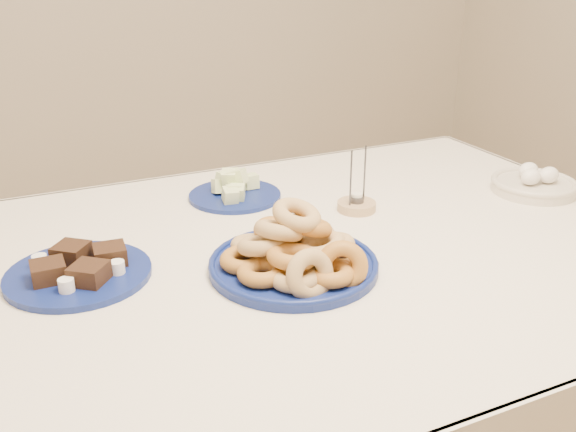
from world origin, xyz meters
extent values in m
cylinder|color=brown|center=(0.70, 0.40, 0.36)|extent=(0.06, 0.06, 0.72)
cube|color=white|center=(0.00, 0.00, 0.74)|extent=(1.70, 1.10, 0.02)
cube|color=white|center=(0.00, 0.55, 0.61)|extent=(1.70, 0.01, 0.28)
cube|color=white|center=(0.85, 0.00, 0.61)|extent=(0.01, 1.10, 0.28)
cylinder|color=navy|center=(0.00, -0.08, 0.76)|extent=(0.33, 0.33, 0.02)
torus|color=navy|center=(0.00, -0.08, 0.77)|extent=(0.33, 0.33, 0.01)
torus|color=#A87C46|center=(0.08, -0.07, 0.78)|extent=(0.13, 0.13, 0.04)
torus|color=#925A20|center=(0.06, -0.01, 0.78)|extent=(0.10, 0.10, 0.03)
torus|color=#925A20|center=(0.00, 0.01, 0.78)|extent=(0.12, 0.12, 0.04)
torus|color=#A87C46|center=(-0.05, -0.01, 0.78)|extent=(0.13, 0.13, 0.04)
torus|color=#925A20|center=(-0.09, -0.05, 0.78)|extent=(0.11, 0.11, 0.03)
torus|color=#925A20|center=(-0.08, -0.12, 0.78)|extent=(0.13, 0.13, 0.03)
torus|color=#A87C46|center=(-0.04, -0.15, 0.78)|extent=(0.13, 0.13, 0.03)
torus|color=#925A20|center=(0.03, -0.17, 0.78)|extent=(0.12, 0.12, 0.03)
torus|color=#925A20|center=(0.07, -0.13, 0.78)|extent=(0.12, 0.12, 0.03)
torus|color=#A87C46|center=(0.05, -0.05, 0.81)|extent=(0.12, 0.12, 0.04)
torus|color=#925A20|center=(-0.01, -0.02, 0.81)|extent=(0.13, 0.13, 0.04)
torus|color=#A87C46|center=(-0.06, -0.07, 0.81)|extent=(0.10, 0.11, 0.05)
torus|color=#925A20|center=(-0.03, -0.13, 0.81)|extent=(0.12, 0.12, 0.04)
torus|color=#A87C46|center=(0.04, -0.12, 0.81)|extent=(0.13, 0.12, 0.05)
torus|color=#925A20|center=(0.03, -0.08, 0.84)|extent=(0.12, 0.12, 0.06)
torus|color=#A87C46|center=(-0.03, -0.08, 0.84)|extent=(0.13, 0.13, 0.06)
torus|color=#A87C46|center=(0.00, -0.08, 0.86)|extent=(0.13, 0.13, 0.06)
torus|color=#A87C46|center=(-0.02, -0.18, 0.80)|extent=(0.10, 0.07, 0.10)
torus|color=#925A20|center=(0.05, -0.18, 0.79)|extent=(0.11, 0.10, 0.10)
cylinder|color=navy|center=(0.03, 0.33, 0.76)|extent=(0.29, 0.29, 0.01)
cube|color=#D5ED96|center=(0.02, 0.29, 0.78)|extent=(0.04, 0.04, 0.04)
cube|color=#D5ED96|center=(0.00, 0.27, 0.78)|extent=(0.04, 0.04, 0.04)
cube|color=#D5ED96|center=(0.02, 0.28, 0.78)|extent=(0.05, 0.05, 0.04)
cube|color=#D5ED96|center=(0.06, 0.35, 0.78)|extent=(0.05, 0.05, 0.04)
cube|color=#D5ED96|center=(0.04, 0.32, 0.80)|extent=(0.05, 0.05, 0.04)
cube|color=#D5ED96|center=(0.00, 0.34, 0.78)|extent=(0.04, 0.04, 0.05)
cube|color=#D5ED96|center=(0.02, 0.33, 0.80)|extent=(0.05, 0.05, 0.04)
cube|color=#D5ED96|center=(0.08, 0.35, 0.78)|extent=(0.04, 0.04, 0.04)
cube|color=#D5ED96|center=(0.03, 0.39, 0.78)|extent=(0.05, 0.05, 0.04)
cube|color=#D5ED96|center=(0.03, 0.33, 0.80)|extent=(0.05, 0.05, 0.04)
cylinder|color=navy|center=(-0.37, 0.07, 0.76)|extent=(0.35, 0.35, 0.01)
cube|color=black|center=(-0.42, 0.05, 0.78)|extent=(0.06, 0.06, 0.03)
cube|color=black|center=(-0.36, 0.01, 0.78)|extent=(0.08, 0.08, 0.03)
cube|color=black|center=(-0.38, 0.11, 0.78)|extent=(0.08, 0.08, 0.03)
cube|color=black|center=(-0.31, 0.07, 0.78)|extent=(0.06, 0.06, 0.03)
cylinder|color=white|center=(-0.43, 0.11, 0.77)|extent=(0.04, 0.04, 0.02)
cylinder|color=white|center=(-0.40, 0.00, 0.77)|extent=(0.04, 0.04, 0.02)
cylinder|color=white|center=(-0.31, 0.03, 0.77)|extent=(0.04, 0.04, 0.02)
cylinder|color=tan|center=(0.26, 0.13, 0.76)|extent=(0.12, 0.12, 0.02)
cylinder|color=#46464B|center=(0.26, 0.13, 0.78)|extent=(0.04, 0.04, 0.01)
cylinder|color=white|center=(0.26, 0.13, 0.79)|extent=(0.03, 0.03, 0.01)
cylinder|color=#46464B|center=(0.24, 0.12, 0.84)|extent=(0.01, 0.01, 0.13)
cylinder|color=#46464B|center=(0.28, 0.14, 0.84)|extent=(0.01, 0.01, 0.13)
cylinder|color=beige|center=(0.72, 0.05, 0.76)|extent=(0.21, 0.21, 0.03)
torus|color=beige|center=(0.72, 0.05, 0.78)|extent=(0.22, 0.22, 0.02)
ellipsoid|color=white|center=(0.69, 0.04, 0.80)|extent=(0.05, 0.04, 0.04)
ellipsoid|color=white|center=(0.74, 0.03, 0.80)|extent=(0.05, 0.04, 0.04)
ellipsoid|color=white|center=(0.72, 0.07, 0.80)|extent=(0.05, 0.04, 0.04)
camera|label=1|loc=(-0.47, -1.05, 1.31)|focal=40.00mm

